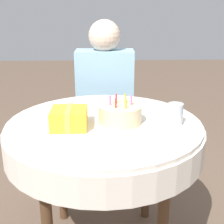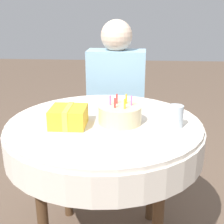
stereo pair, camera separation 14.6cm
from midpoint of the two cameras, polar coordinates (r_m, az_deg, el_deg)
The scene contains 6 objects.
dining_table at distance 1.52m, azimuth 1.35°, elevation -5.03°, with size 0.94×0.94×0.73m.
chair at distance 2.36m, azimuth 2.71°, elevation 0.17°, with size 0.46×0.46×0.90m.
person at distance 2.21m, azimuth 2.66°, elevation 4.68°, with size 0.41×0.30×1.17m.
birthday_cake at distance 1.46m, azimuth 4.33°, elevation -0.49°, with size 0.20×0.20×0.13m.
drinking_glass at distance 1.45m, azimuth 14.38°, elevation -0.85°, with size 0.07×0.07×0.10m.
gift_box at distance 1.43m, azimuth -5.08°, elevation -0.91°, with size 0.16×0.17×0.09m.
Camera 2 is at (0.14, -1.38, 1.27)m, focal length 50.00 mm.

